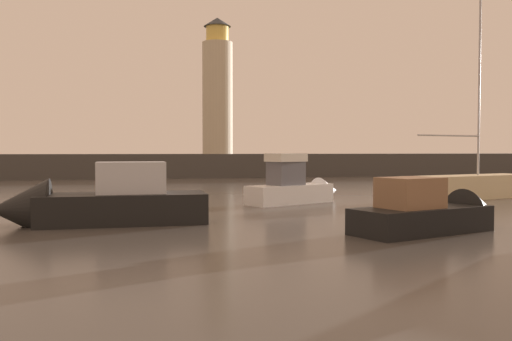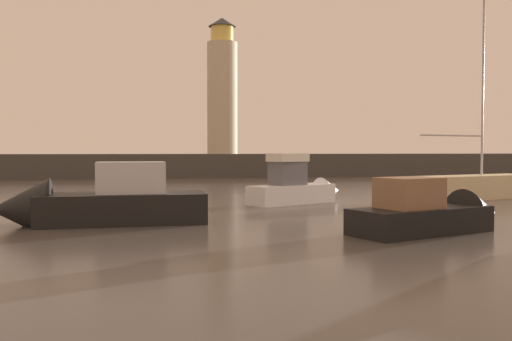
{
  "view_description": "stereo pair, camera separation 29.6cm",
  "coord_description": "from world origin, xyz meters",
  "views": [
    {
      "loc": [
        -5.86,
        -2.13,
        2.65
      ],
      "look_at": [
        -1.34,
        18.5,
        1.87
      ],
      "focal_mm": 38.66,
      "sensor_mm": 36.0,
      "label": 1
    },
    {
      "loc": [
        -5.57,
        -2.19,
        2.65
      ],
      "look_at": [
        -1.34,
        18.5,
        1.87
      ],
      "focal_mm": 38.66,
      "sensor_mm": 36.0,
      "label": 2
    }
  ],
  "objects": [
    {
      "name": "breakwater",
      "position": [
        0.0,
        51.99,
        1.14
      ],
      "size": [
        87.78,
        4.2,
        2.29
      ],
      "primitive_type": "cube",
      "color": "#423F3D",
      "rests_on": "ground_plane"
    },
    {
      "name": "motorboat_0",
      "position": [
        -7.45,
        18.23,
        0.72
      ],
      "size": [
        7.5,
        2.32,
        2.7
      ],
      "color": "black",
      "rests_on": "ground_plane"
    },
    {
      "name": "motorboat_2",
      "position": [
        2.12,
        24.43,
        0.79
      ],
      "size": [
        5.77,
        3.88,
        2.7
      ],
      "color": "white",
      "rests_on": "ground_plane"
    },
    {
      "name": "ground_plane",
      "position": [
        0.0,
        26.0,
        0.0
      ],
      "size": [
        220.0,
        220.0,
        0.0
      ],
      "primitive_type": "plane",
      "color": "#4C4742"
    },
    {
      "name": "motorboat_3",
      "position": [
        3.94,
        14.19,
        0.58
      ],
      "size": [
        6.32,
        3.64,
        2.22
      ],
      "color": "black",
      "rests_on": "ground_plane"
    },
    {
      "name": "lighthouse",
      "position": [
        2.11,
        51.99,
        8.63
      ],
      "size": [
        2.98,
        2.98,
        13.39
      ],
      "color": "beige",
      "rests_on": "breakwater"
    },
    {
      "name": "sailboat_moored",
      "position": [
        11.82,
        24.66,
        0.71
      ],
      "size": [
        8.33,
        3.96,
        13.19
      ],
      "color": "beige",
      "rests_on": "ground_plane"
    }
  ]
}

